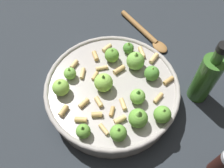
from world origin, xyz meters
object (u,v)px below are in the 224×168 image
at_px(olive_oil_bottle, 206,78).
at_px(wooden_spoon, 146,34).
at_px(pepper_shaker, 223,164).
at_px(cooking_pan, 113,91).

bearing_deg(olive_oil_bottle, wooden_spoon, -71.96).
distance_m(pepper_shaker, olive_oil_bottle, 0.20).
relative_size(cooking_pan, pepper_shaker, 3.30).
bearing_deg(pepper_shaker, olive_oil_bottle, -100.28).
relative_size(cooking_pan, wooden_spoon, 1.63).
xyz_separation_m(olive_oil_bottle, wooden_spoon, (0.08, -0.23, -0.07)).
xyz_separation_m(pepper_shaker, olive_oil_bottle, (-0.03, -0.19, 0.03)).
height_order(pepper_shaker, olive_oil_bottle, olive_oil_bottle).
bearing_deg(cooking_pan, wooden_spoon, -125.40).
xyz_separation_m(cooking_pan, olive_oil_bottle, (-0.22, 0.03, 0.04)).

